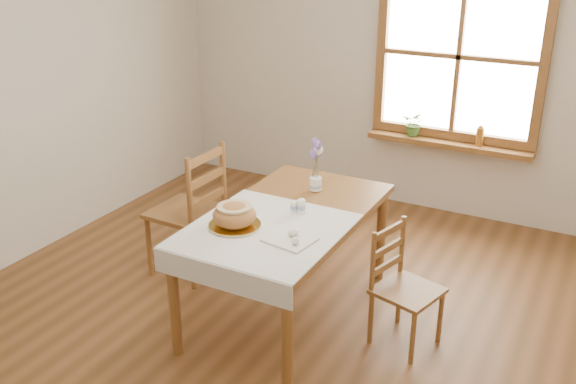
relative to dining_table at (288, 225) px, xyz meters
The scene contains 18 objects.
ground 0.73m from the dining_table, 90.00° to the right, with size 5.00×5.00×0.00m, color brown.
room_walls 1.08m from the dining_table, 90.00° to the right, with size 4.60×5.10×2.65m.
window 2.36m from the dining_table, 77.02° to the left, with size 1.46×0.08×1.46m.
window_sill 2.16m from the dining_table, 76.61° to the left, with size 1.46×0.20×0.05m.
dining_table is the anchor object (origin of this frame).
table_linen 0.32m from the dining_table, 90.00° to the right, with size 0.91×0.99×0.01m, color silver.
chair_left 0.98m from the dining_table, behind, with size 0.48×0.50×1.02m, color brown, non-canonical shape.
chair_right 0.87m from the dining_table, ahead, with size 0.37×0.38×0.79m, color brown, non-canonical shape.
bread_plate 0.41m from the dining_table, 117.99° to the right, with size 0.32×0.32×0.02m, color white.
bread_loaf 0.44m from the dining_table, 117.99° to the right, with size 0.27×0.27×0.15m, color #A5673A.
egg_napkin 0.42m from the dining_table, 60.58° to the right, with size 0.27×0.23×0.01m, color silver.
eggs 0.43m from the dining_table, 60.58° to the right, with size 0.21×0.19×0.05m, color silver, non-canonical shape.
salt_shaker 0.14m from the dining_table, 15.27° to the left, with size 0.04×0.04×0.09m, color white.
pepper_shaker 0.17m from the dining_table, 14.96° to the left, with size 0.06×0.06×0.10m, color white.
flower_vase 0.45m from the dining_table, 91.02° to the left, with size 0.08×0.08×0.09m, color white.
lavender_bouquet 0.53m from the dining_table, 91.02° to the left, with size 0.15×0.15×0.28m, color #6C5699, non-canonical shape.
potted_plant 2.11m from the dining_table, 85.20° to the left, with size 0.21×0.23×0.18m, color #3B6B2B.
amber_bottle 2.24m from the dining_table, 70.04° to the left, with size 0.06×0.06×0.18m, color #A2631D.
Camera 1 is at (1.79, -3.06, 2.49)m, focal length 40.00 mm.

